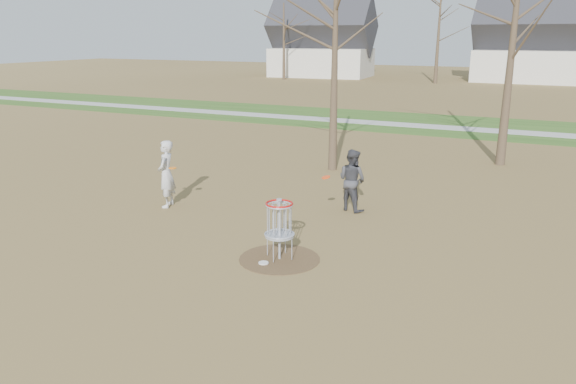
{
  "coord_description": "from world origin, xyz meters",
  "views": [
    {
      "loc": [
        5.1,
        -10.36,
        4.8
      ],
      "look_at": [
        -0.5,
        1.5,
        1.1
      ],
      "focal_mm": 35.0,
      "sensor_mm": 36.0,
      "label": 1
    }
  ],
  "objects_px": {
    "disc_golf_basket": "(279,220)",
    "player_throwing": "(352,180)",
    "player_standing": "(166,174)",
    "disc_grounded": "(263,263)"
  },
  "relations": [
    {
      "from": "player_throwing",
      "to": "disc_grounded",
      "type": "relative_size",
      "value": 7.94
    },
    {
      "from": "player_standing",
      "to": "disc_grounded",
      "type": "distance_m",
      "value": 5.22
    },
    {
      "from": "disc_grounded",
      "to": "disc_golf_basket",
      "type": "distance_m",
      "value": 0.99
    },
    {
      "from": "player_standing",
      "to": "disc_grounded",
      "type": "bearing_deg",
      "value": 42.14
    },
    {
      "from": "disc_golf_basket",
      "to": "disc_grounded",
      "type": "bearing_deg",
      "value": -117.5
    },
    {
      "from": "player_throwing",
      "to": "player_standing",
      "type": "bearing_deg",
      "value": 40.9
    },
    {
      "from": "player_standing",
      "to": "disc_golf_basket",
      "type": "relative_size",
      "value": 1.43
    },
    {
      "from": "disc_golf_basket",
      "to": "player_throwing",
      "type": "bearing_deg",
      "value": 86.56
    },
    {
      "from": "player_throwing",
      "to": "disc_grounded",
      "type": "xyz_separation_m",
      "value": [
        -0.45,
        -4.49,
        -0.85
      ]
    },
    {
      "from": "player_throwing",
      "to": "disc_golf_basket",
      "type": "distance_m",
      "value": 4.11
    }
  ]
}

